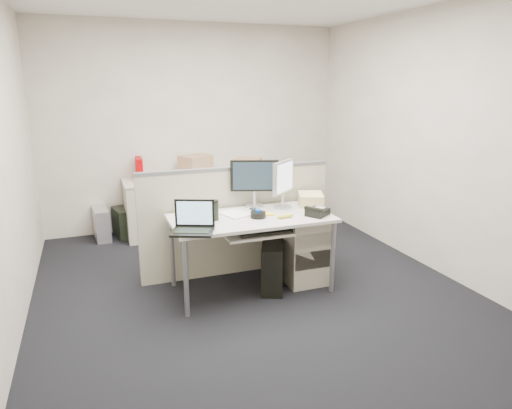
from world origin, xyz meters
name	(u,v)px	position (x,y,z in m)	size (l,w,h in m)	color
floor	(251,289)	(0.00, 0.00, -0.01)	(4.00, 4.50, 0.01)	black
wall_back	(195,128)	(0.00, 2.25, 1.35)	(4.00, 0.02, 2.70)	beige
wall_front	(418,218)	(0.00, -2.25, 1.35)	(4.00, 0.02, 2.70)	beige
wall_left	(1,164)	(-2.00, 0.00, 1.35)	(0.02, 4.50, 2.70)	beige
wall_right	(431,141)	(2.00, 0.00, 1.35)	(0.02, 4.50, 2.70)	beige
desk	(251,223)	(0.00, 0.00, 0.66)	(1.50, 0.75, 0.73)	beige
keyboard_tray	(258,234)	(0.00, -0.18, 0.62)	(0.62, 0.32, 0.02)	beige
drawer_pedestal	(301,248)	(0.55, 0.05, 0.33)	(0.40, 0.55, 0.65)	#ABA691
cubicle_partition	(237,222)	(0.00, 0.45, 0.55)	(2.00, 0.06, 1.10)	#A4A087
back_counter	(203,205)	(0.00, 1.93, 0.36)	(2.00, 0.60, 0.72)	#ABA691
monitor_main	(254,184)	(0.15, 0.32, 0.97)	(0.48, 0.18, 0.48)	black
monitor_small	(283,185)	(0.40, 0.18, 0.96)	(0.38, 0.19, 0.47)	#B7B7BC
laptop	(192,218)	(-0.62, -0.28, 0.86)	(0.34, 0.26, 0.26)	black
trackball	(258,215)	(0.05, -0.05, 0.76)	(0.14, 0.14, 0.05)	black
desk_phone	(318,212)	(0.60, -0.18, 0.76)	(0.20, 0.17, 0.06)	black
paper_stack	(235,214)	(-0.12, 0.12, 0.74)	(0.22, 0.28, 0.01)	silver
sticky_pad	(269,214)	(0.18, 0.00, 0.74)	(0.09, 0.09, 0.01)	yellow
travel_mug	(214,211)	(-0.35, 0.02, 0.82)	(0.08, 0.08, 0.17)	black
banana	(285,216)	(0.28, -0.15, 0.75)	(0.18, 0.05, 0.04)	gold
cellphone	(254,210)	(0.10, 0.20, 0.74)	(0.05, 0.09, 0.01)	black
manila_folders	(311,199)	(0.72, 0.20, 0.79)	(0.24, 0.31, 0.11)	#D5C373
keyboard	(265,232)	(0.05, -0.22, 0.64)	(0.49, 0.17, 0.03)	black
pc_tower_desk	(272,265)	(0.20, -0.05, 0.23)	(0.20, 0.50, 0.46)	black
pc_tower_spare_dark	(122,223)	(-1.05, 2.03, 0.19)	(0.16, 0.40, 0.38)	black
pc_tower_spare_silver	(102,224)	(-1.30, 2.03, 0.20)	(0.17, 0.43, 0.40)	#B7B7BC
cardboard_box_left	(196,166)	(-0.05, 2.05, 0.86)	(0.38, 0.29, 0.29)	tan
cardboard_box_right	(248,168)	(0.60, 1.81, 0.84)	(0.34, 0.27, 0.25)	tan
red_binder	(139,170)	(-0.79, 2.03, 0.87)	(0.08, 0.32, 0.30)	#A10003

